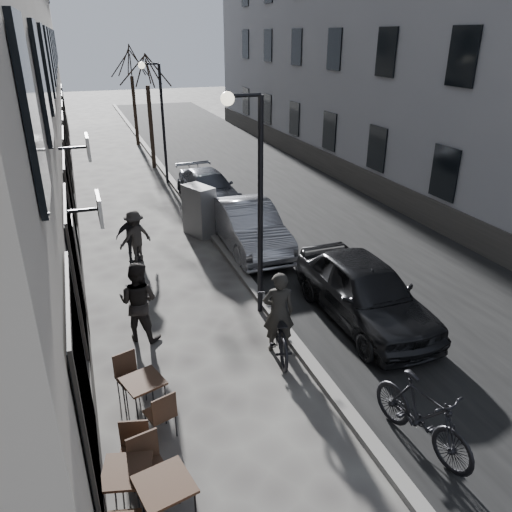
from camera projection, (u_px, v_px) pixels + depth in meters
road at (264, 186)px, 21.83m from camera, size 7.30×60.00×0.00m
kerb at (181, 193)px, 20.67m from camera, size 0.25×60.00×0.12m
streetlamp_near at (253, 184)px, 10.70m from camera, size 0.90×0.28×5.09m
streetlamp_far at (158, 110)px, 21.01m from camera, size 0.90×0.28×5.09m
tree_near at (146, 68)px, 23.00m from camera, size 2.40×2.40×5.70m
tree_far at (130, 62)px, 28.15m from camera, size 2.40×2.40×5.70m
bistro_set_a at (166, 501)px, 6.54m from camera, size 0.82×1.74×1.00m
bistro_set_b at (129, 487)px, 6.78m from camera, size 0.82×1.64×0.93m
bistro_set_c at (144, 395)px, 8.54m from camera, size 0.88×1.60×0.91m
utility_cabinet at (199, 211)px, 16.28m from camera, size 0.97×1.25×1.66m
bicycle at (278, 327)px, 10.36m from camera, size 1.20×2.21×1.10m
cyclist_rider at (279, 312)px, 10.21m from camera, size 0.74×0.57×1.80m
pedestrian_near at (138, 302)px, 10.62m from camera, size 1.10×1.05×1.80m
pedestrian_mid at (135, 236)px, 14.38m from camera, size 1.14×0.92×1.54m
pedestrian_far at (132, 237)px, 14.39m from camera, size 0.90×0.41×1.51m
car_near at (365, 291)px, 11.38m from camera, size 1.81×4.43×1.50m
car_mid at (249, 226)px, 15.26m from camera, size 1.58×4.42×1.45m
car_far at (208, 188)px, 19.46m from camera, size 1.99×4.35×1.23m
moped at (422, 415)px, 7.88m from camera, size 0.94×2.09×1.21m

